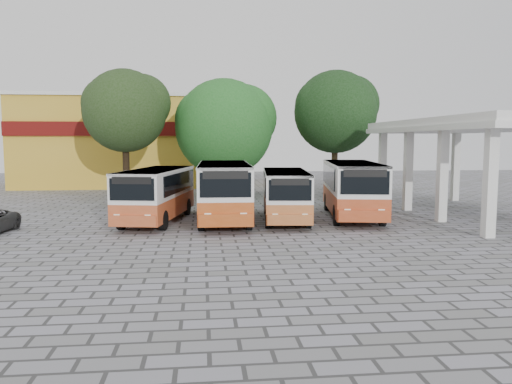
{
  "coord_description": "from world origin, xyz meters",
  "views": [
    {
      "loc": [
        -4.46,
        -22.7,
        4.19
      ],
      "look_at": [
        -1.68,
        3.29,
        1.5
      ],
      "focal_mm": 35.0,
      "sensor_mm": 36.0,
      "label": 1
    }
  ],
  "objects": [
    {
      "name": "tree_middle",
      "position": [
        -2.7,
        15.83,
        5.43
      ],
      "size": [
        7.84,
        7.46,
        8.91
      ],
      "color": "#48371F",
      "rests_on": "ground"
    },
    {
      "name": "bus_far_left",
      "position": [
        -6.86,
        3.35,
        1.58
      ],
      "size": [
        3.72,
        7.92,
        2.73
      ],
      "rotation": [
        0.0,
        0.0,
        -0.2
      ],
      "color": "#B54C24",
      "rests_on": "ground"
    },
    {
      "name": "shophouse_block",
      "position": [
        -11.0,
        25.99,
        4.16
      ],
      "size": [
        20.4,
        10.4,
        8.3
      ],
      "color": "gold",
      "rests_on": "ground"
    },
    {
      "name": "ground",
      "position": [
        0.0,
        0.0,
        0.0
      ],
      "size": [
        90.0,
        90.0,
        0.0
      ],
      "primitive_type": "plane",
      "color": "slate",
      "rests_on": "ground"
    },
    {
      "name": "tree_left",
      "position": [
        -9.92,
        14.32,
        6.52
      ],
      "size": [
        6.26,
        5.96,
        9.31
      ],
      "color": "black",
      "rests_on": "ground"
    },
    {
      "name": "bus_far_right",
      "position": [
        3.65,
        3.65,
        1.74
      ],
      "size": [
        3.85,
        8.69,
        3.01
      ],
      "rotation": [
        0.0,
        0.0,
        -0.16
      ],
      "color": "#AB3E19",
      "rests_on": "ground"
    },
    {
      "name": "bus_centre_left",
      "position": [
        -3.37,
        3.12,
        1.75
      ],
      "size": [
        2.78,
        8.45,
        3.02
      ],
      "rotation": [
        0.0,
        0.0,
        -0.03
      ],
      "color": "#AC4212",
      "rests_on": "ground"
    },
    {
      "name": "terminal_shelter",
      "position": [
        10.5,
        4.0,
        4.91
      ],
      "size": [
        6.8,
        15.8,
        5.4
      ],
      "color": "silver",
      "rests_on": "ground"
    },
    {
      "name": "tree_right",
      "position": [
        5.99,
        15.86,
        6.65
      ],
      "size": [
        6.78,
        6.46,
        9.67
      ],
      "color": "#483721",
      "rests_on": "ground"
    },
    {
      "name": "bus_centre_right",
      "position": [
        -0.15,
        3.0,
        1.51
      ],
      "size": [
        2.97,
        7.46,
        2.61
      ],
      "rotation": [
        0.0,
        0.0,
        -0.11
      ],
      "color": "#B05D2A",
      "rests_on": "ground"
    }
  ]
}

